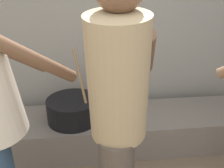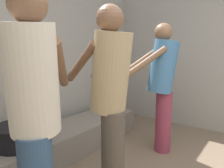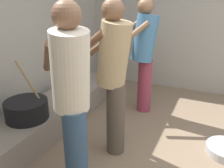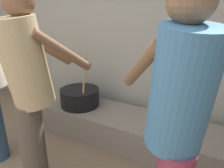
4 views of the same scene
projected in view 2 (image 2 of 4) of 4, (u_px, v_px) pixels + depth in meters
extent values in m
cube|color=#9E998E|center=(2.00, 60.00, 2.43)|extent=(5.19, 0.20, 2.36)
cube|color=slate|center=(62.00, 141.00, 2.60)|extent=(2.49, 0.60, 0.33)
cylinder|color=black|center=(19.00, 135.00, 2.10)|extent=(0.48, 0.48, 0.22)
cylinder|color=#937047|center=(25.00, 104.00, 2.12)|extent=(0.13, 0.24, 0.51)
cylinder|color=beige|center=(32.00, 80.00, 1.18)|extent=(0.49, 0.48, 0.68)
sphere|color=brown|center=(28.00, 4.00, 1.13)|extent=(0.22, 0.22, 0.22)
cylinder|color=brown|center=(60.00, 65.00, 1.43)|extent=(0.39, 0.39, 0.37)
cylinder|color=brown|center=(19.00, 65.00, 1.39)|extent=(0.39, 0.39, 0.37)
cylinder|color=#8C3347|center=(163.00, 122.00, 2.65)|extent=(0.20, 0.20, 0.78)
cylinder|color=teal|center=(163.00, 67.00, 2.54)|extent=(0.48, 0.49, 0.67)
sphere|color=brown|center=(163.00, 32.00, 2.47)|extent=(0.22, 0.22, 0.22)
cylinder|color=brown|center=(142.00, 61.00, 2.64)|extent=(0.36, 0.41, 0.36)
cylinder|color=brown|center=(147.00, 62.00, 2.38)|extent=(0.36, 0.41, 0.36)
cylinder|color=#4C4238|center=(113.00, 157.00, 1.75)|extent=(0.20, 0.20, 0.79)
cylinder|color=tan|center=(111.00, 72.00, 1.66)|extent=(0.39, 0.45, 0.68)
sphere|color=brown|center=(110.00, 19.00, 1.61)|extent=(0.22, 0.22, 0.22)
cylinder|color=brown|center=(107.00, 62.00, 1.92)|extent=(0.20, 0.48, 0.37)
cylinder|color=brown|center=(81.00, 63.00, 1.76)|extent=(0.20, 0.48, 0.37)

